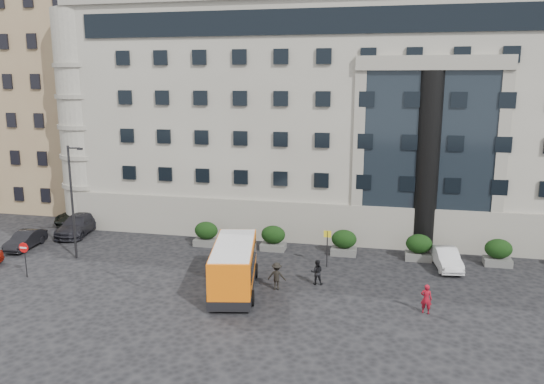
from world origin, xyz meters
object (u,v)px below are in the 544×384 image
(minibus, at_px, (234,265))
(parked_car_b, at_px, (25,240))
(red_truck, at_px, (113,191))
(street_lamp, at_px, (73,198))
(parked_car_c, at_px, (78,225))
(hedge_b, at_px, (273,238))
(hedge_d, at_px, (419,247))
(no_entry_sign, at_px, (24,253))
(hedge_c, at_px, (344,242))
(pedestrian_a, at_px, (426,299))
(pedestrian_c, at_px, (277,276))
(parked_car_d, at_px, (81,214))
(white_taxi, at_px, (446,258))
(hedge_e, at_px, (498,252))
(hedge_a, at_px, (206,233))
(bus_stop_sign, at_px, (327,242))
(pedestrian_b, at_px, (317,272))

(minibus, relative_size, parked_car_b, 1.84)
(minibus, relative_size, red_truck, 1.39)
(street_lamp, relative_size, parked_car_c, 1.50)
(hedge_b, bearing_deg, parked_car_b, -168.98)
(hedge_d, distance_m, no_entry_sign, 26.15)
(hedge_c, relative_size, street_lamp, 0.23)
(pedestrian_a, relative_size, pedestrian_c, 0.97)
(parked_car_b, distance_m, parked_car_d, 7.47)
(white_taxi, xyz_separation_m, pedestrian_a, (-1.78, -7.57, 0.15))
(white_taxi, bearing_deg, no_entry_sign, -171.91)
(street_lamp, height_order, minibus, street_lamp)
(minibus, distance_m, pedestrian_a, 11.07)
(minibus, bearing_deg, hedge_e, 14.99)
(hedge_a, relative_size, pedestrian_c, 1.09)
(parked_car_b, xyz_separation_m, white_taxi, (30.33, 2.25, 0.03))
(hedge_e, bearing_deg, pedestrian_c, -151.96)
(parked_car_c, height_order, pedestrian_c, pedestrian_c)
(bus_stop_sign, relative_size, parked_car_c, 0.47)
(parked_car_d, bearing_deg, street_lamp, -61.36)
(parked_car_d, bearing_deg, pedestrian_a, -25.61)
(street_lamp, height_order, pedestrian_a, street_lamp)
(bus_stop_sign, distance_m, pedestrian_b, 3.37)
(hedge_e, bearing_deg, no_entry_sign, -163.48)
(bus_stop_sign, bearing_deg, parked_car_c, 170.62)
(no_entry_sign, bearing_deg, pedestrian_c, 5.31)
(street_lamp, distance_m, pedestrian_b, 17.59)
(street_lamp, bearing_deg, white_taxi, 7.90)
(parked_car_b, bearing_deg, white_taxi, -0.45)
(hedge_a, distance_m, minibus, 9.24)
(hedge_d, relative_size, no_entry_sign, 0.79)
(hedge_a, xyz_separation_m, parked_car_d, (-13.00, 3.93, -0.16))
(hedge_d, distance_m, pedestrian_c, 11.31)
(parked_car_b, relative_size, white_taxi, 0.96)
(hedge_b, distance_m, pedestrian_a, 13.63)
(red_truck, bearing_deg, pedestrian_c, -38.77)
(hedge_b, height_order, hedge_d, same)
(pedestrian_c, bearing_deg, pedestrian_a, 167.75)
(hedge_e, distance_m, no_entry_sign, 31.09)
(no_entry_sign, relative_size, red_truck, 0.45)
(hedge_c, height_order, hedge_d, same)
(hedge_c, xyz_separation_m, parked_car_b, (-23.40, -3.55, -0.29))
(no_entry_sign, bearing_deg, hedge_e, 16.52)
(parked_car_b, relative_size, pedestrian_b, 2.48)
(minibus, relative_size, parked_car_d, 1.29)
(street_lamp, xyz_separation_m, pedestrian_a, (23.49, -4.07, -3.55))
(pedestrian_a, bearing_deg, parked_car_d, -11.38)
(hedge_b, relative_size, minibus, 0.26)
(street_lamp, bearing_deg, red_truck, 109.82)
(red_truck, height_order, parked_car_b, red_truck)
(hedge_e, xyz_separation_m, bus_stop_sign, (-11.30, -2.80, 0.80))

